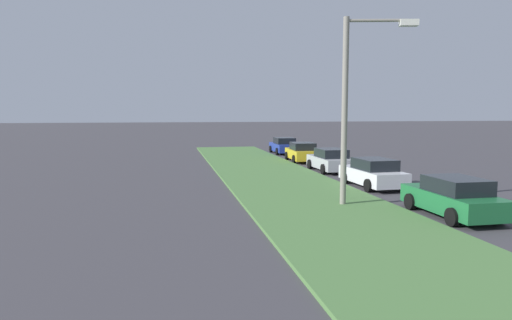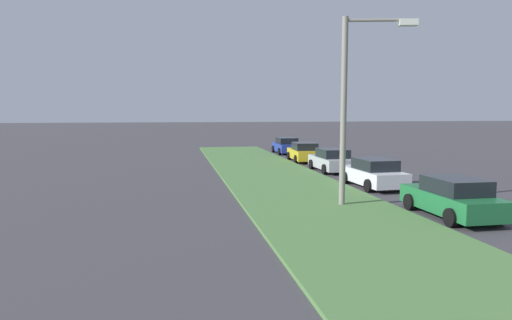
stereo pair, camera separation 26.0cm
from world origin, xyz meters
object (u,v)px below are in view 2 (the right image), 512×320
Objects in this scene: parked_car_white at (373,173)px; parked_car_blue at (286,146)px; parked_car_green at (452,198)px; parked_car_yellow at (304,152)px; streetlight at (353,98)px; parked_car_silver at (332,160)px.

parked_car_white and parked_car_blue have the same top height.
parked_car_green is 0.98× the size of parked_car_white.
parked_car_white and parked_car_yellow have the same top height.
streetlight is (-16.40, 2.82, 3.67)m from parked_car_yellow.
parked_car_silver is 11.55m from streetlight.
parked_car_yellow is at bearing -9.77° from streetlight.
parked_car_green is 25.35m from parked_car_blue.
parked_car_yellow is (12.05, 0.13, 0.00)m from parked_car_white.
parked_car_green and parked_car_blue have the same top height.
parked_car_blue is (25.35, -0.11, 0.00)m from parked_car_green.
parked_car_white is at bearing 179.92° from parked_car_silver.
streetlight is (-23.02, 3.08, 3.67)m from parked_car_blue.
parked_car_green and parked_car_white have the same top height.
parked_car_white is 1.01× the size of parked_car_blue.
parked_car_yellow is 0.59× the size of streetlight.
parked_car_yellow is 6.62m from parked_car_blue.
streetlight reaches higher than parked_car_yellow.
parked_car_green is at bearing 179.98° from parked_car_silver.
parked_car_silver is at bearing -179.96° from parked_car_blue.
parked_car_silver is 1.00× the size of parked_car_blue.
parked_car_silver is at bearing -15.60° from streetlight.
parked_car_white is 6.20m from parked_car_silver.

